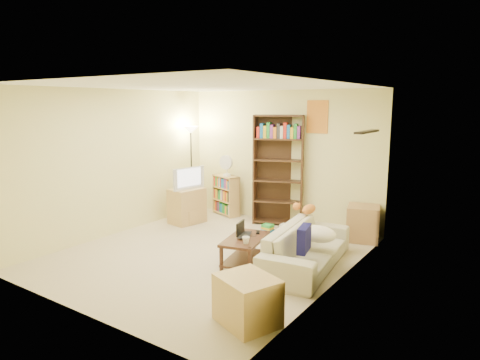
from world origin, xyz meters
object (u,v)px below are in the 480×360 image
object	(u,v)px
tv_stand	(187,206)
floor_lamp	(191,144)
coffee_table	(245,247)
end_cabinet	(247,300)
laptop	(249,236)
side_table	(363,223)
mug	(246,240)
short_bookshelf	(226,195)
sofa	(307,247)
television	(186,178)
desk_fan	(226,165)
tabby_cat	(307,209)
tall_bookshelf	(278,167)

from	to	relation	value
tv_stand	floor_lamp	xyz separation A→B (m)	(-0.39, 0.60, 1.10)
coffee_table	end_cabinet	xyz separation A→B (m)	(0.95, -1.39, 0.01)
laptop	side_table	xyz separation A→B (m)	(1.02, 1.92, -0.11)
laptop	mug	distance (m)	0.31
mug	short_bookshelf	xyz separation A→B (m)	(-1.99, 2.29, -0.03)
sofa	television	distance (m)	3.03
mug	floor_lamp	bearing A→B (deg)	143.13
laptop	floor_lamp	bearing A→B (deg)	32.18
mug	tv_stand	world-z (taller)	tv_stand
desk_fan	end_cabinet	xyz separation A→B (m)	(2.74, -3.42, -0.80)
tabby_cat	mug	world-z (taller)	tabby_cat
tabby_cat	side_table	xyz separation A→B (m)	(0.61, 0.91, -0.35)
tabby_cat	mug	xyz separation A→B (m)	(-0.28, -1.30, -0.21)
tv_stand	tabby_cat	bearing A→B (deg)	8.52
desk_fan	end_cabinet	bearing A→B (deg)	-51.33
end_cabinet	sofa	bearing A→B (deg)	95.42
coffee_table	tall_bookshelf	xyz separation A→B (m)	(-0.63, 2.07, 0.84)
short_bookshelf	floor_lamp	size ratio (longest dim) A/B	0.45
tall_bookshelf	desk_fan	bearing A→B (deg)	161.77
desk_fan	side_table	distance (m)	2.93
laptop	desk_fan	xyz separation A→B (m)	(-1.81, 1.96, 0.65)
sofa	tall_bookshelf	distance (m)	2.34
mug	desk_fan	bearing A→B (deg)	130.96
floor_lamp	side_table	world-z (taller)	floor_lamp
tabby_cat	tv_stand	size ratio (longest dim) A/B	0.67
mug	floor_lamp	size ratio (longest dim) A/B	0.07
tabby_cat	floor_lamp	size ratio (longest dim) A/B	0.25
television	tall_bookshelf	bearing A→B (deg)	-47.87
floor_lamp	end_cabinet	distance (m)	4.80
sofa	television	bearing A→B (deg)	67.41
end_cabinet	tabby_cat	bearing A→B (deg)	101.68
mug	television	world-z (taller)	television
television	end_cabinet	bearing A→B (deg)	-119.81
mug	end_cabinet	distance (m)	1.43
television	side_table	size ratio (longest dim) A/B	1.24
mug	end_cabinet	world-z (taller)	end_cabinet
laptop	desk_fan	bearing A→B (deg)	19.03
coffee_table	sofa	bearing A→B (deg)	12.74
tall_bookshelf	side_table	bearing A→B (deg)	-23.16
floor_lamp	sofa	bearing A→B (deg)	-23.01
side_table	end_cabinet	bearing A→B (deg)	-91.61
laptop	end_cabinet	distance (m)	1.73
short_bookshelf	end_cabinet	distance (m)	4.45
side_table	television	bearing A→B (deg)	-165.15
laptop	floor_lamp	world-z (taller)	floor_lamp
coffee_table	tv_stand	distance (m)	2.39
tabby_cat	laptop	size ratio (longest dim) A/B	1.02
sofa	laptop	xyz separation A→B (m)	(-0.76, -0.31, 0.12)
coffee_table	side_table	world-z (taller)	side_table
coffee_table	short_bookshelf	distance (m)	2.78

